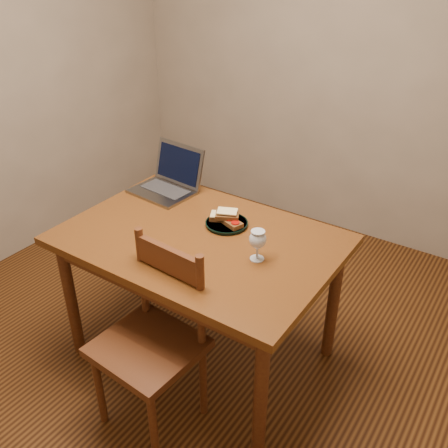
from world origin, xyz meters
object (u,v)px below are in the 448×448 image
Objects in this scene: plate at (227,224)px; chair at (151,335)px; laptop at (170,179)px; milk_glass at (257,245)px; table at (200,251)px.

chair is at bearing -88.64° from plate.
plate is at bearing -13.40° from laptop.
chair is 3.08× the size of milk_glass.
table is 3.62× the size of laptop.
table is 2.86× the size of chair.
table is 6.13× the size of plate.
table is at bearing -106.67° from plate.
milk_glass is (0.26, 0.44, 0.32)m from chair.
plate is (0.05, 0.16, 0.09)m from table.
plate is 0.52m from laptop.
chair is 0.60m from milk_glass.
chair is 2.14× the size of plate.
chair is at bearing -121.16° from milk_glass.
table is at bearing -31.16° from laptop.
milk_glass is at bearing -32.02° from plate.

